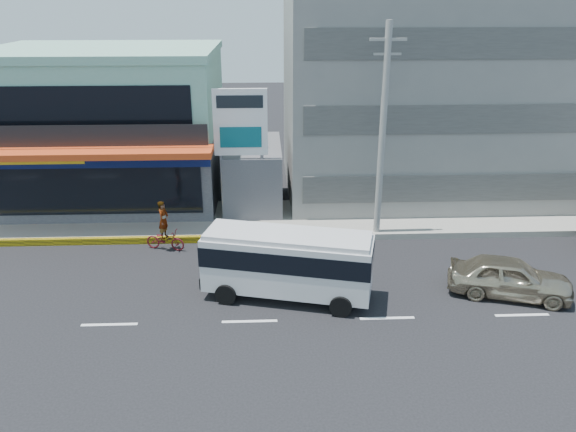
# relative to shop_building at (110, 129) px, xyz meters

# --- Properties ---
(ground) EXTENTS (120.00, 120.00, 0.00)m
(ground) POSITION_rel_shop_building_xyz_m (8.00, -13.95, -4.00)
(ground) COLOR black
(ground) RESTS_ON ground
(sidewalk) EXTENTS (70.00, 5.00, 0.30)m
(sidewalk) POSITION_rel_shop_building_xyz_m (13.00, -4.45, -3.85)
(sidewalk) COLOR gray
(sidewalk) RESTS_ON ground
(shop_building) EXTENTS (12.40, 11.70, 8.00)m
(shop_building) POSITION_rel_shop_building_xyz_m (0.00, 0.00, 0.00)
(shop_building) COLOR #424247
(shop_building) RESTS_ON ground
(concrete_building) EXTENTS (16.00, 12.00, 14.00)m
(concrete_building) POSITION_rel_shop_building_xyz_m (18.00, 1.05, 3.00)
(concrete_building) COLOR gray
(concrete_building) RESTS_ON ground
(gap_structure) EXTENTS (3.00, 6.00, 3.50)m
(gap_structure) POSITION_rel_shop_building_xyz_m (8.00, -1.95, -2.25)
(gap_structure) COLOR #424247
(gap_structure) RESTS_ON ground
(satellite_dish) EXTENTS (1.50, 1.50, 0.15)m
(satellite_dish) POSITION_rel_shop_building_xyz_m (8.00, -2.95, -0.42)
(satellite_dish) COLOR slate
(satellite_dish) RESTS_ON gap_structure
(billboard) EXTENTS (2.60, 0.18, 6.90)m
(billboard) POSITION_rel_shop_building_xyz_m (7.50, -4.75, 0.93)
(billboard) COLOR gray
(billboard) RESTS_ON ground
(utility_pole_near) EXTENTS (1.60, 0.30, 10.00)m
(utility_pole_near) POSITION_rel_shop_building_xyz_m (14.00, -6.55, 1.15)
(utility_pole_near) COLOR #999993
(utility_pole_near) RESTS_ON ground
(minibus) EXTENTS (6.71, 3.55, 2.68)m
(minibus) POSITION_rel_shop_building_xyz_m (9.45, -12.22, -2.40)
(minibus) COLOR silver
(minibus) RESTS_ON ground
(sedan) EXTENTS (4.96, 3.15, 1.57)m
(sedan) POSITION_rel_shop_building_xyz_m (18.07, -12.45, -3.21)
(sedan) COLOR tan
(sedan) RESTS_ON ground
(motorcycle_rider) EXTENTS (1.94, 1.11, 2.36)m
(motorcycle_rider) POSITION_rel_shop_building_xyz_m (4.00, -7.58, -3.22)
(motorcycle_rider) COLOR #4D0B11
(motorcycle_rider) RESTS_ON ground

